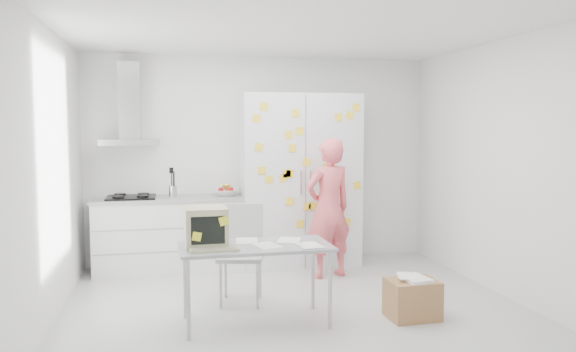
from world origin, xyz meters
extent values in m
cube|color=silver|center=(0.00, 0.00, -0.01)|extent=(4.50, 4.00, 0.02)
cube|color=white|center=(0.00, 2.00, 1.35)|extent=(4.50, 0.02, 2.70)
cube|color=white|center=(-2.25, 0.00, 1.35)|extent=(0.02, 4.00, 2.70)
cube|color=white|center=(2.25, 0.00, 1.35)|extent=(0.02, 4.00, 2.70)
cube|color=white|center=(0.00, 0.00, 2.70)|extent=(4.50, 4.00, 0.02)
cube|color=white|center=(-1.20, 1.70, 0.44)|extent=(1.80, 0.60, 0.88)
cube|color=gray|center=(-1.20, 1.40, 0.58)|extent=(1.76, 0.01, 0.01)
cube|color=gray|center=(-1.20, 1.40, 0.30)|extent=(1.76, 0.01, 0.01)
cube|color=#9E9E99|center=(-1.20, 1.70, 0.90)|extent=(1.84, 0.63, 0.04)
cube|color=black|center=(-1.65, 1.70, 0.93)|extent=(0.58, 0.50, 0.03)
cylinder|color=black|center=(-1.79, 1.58, 0.95)|extent=(0.14, 0.14, 0.02)
cylinder|color=black|center=(-1.51, 1.58, 0.95)|extent=(0.14, 0.14, 0.02)
cylinder|color=black|center=(-1.79, 1.82, 0.95)|extent=(0.14, 0.14, 0.02)
cylinder|color=black|center=(-1.51, 1.82, 0.95)|extent=(0.14, 0.14, 0.02)
cylinder|color=silver|center=(-1.15, 1.70, 0.99)|extent=(0.10, 0.10, 0.14)
cylinder|color=black|center=(-1.16, 1.71, 1.09)|extent=(0.01, 0.01, 0.30)
cylinder|color=black|center=(-1.13, 1.69, 1.09)|extent=(0.01, 0.01, 0.30)
cylinder|color=black|center=(-1.15, 1.72, 1.09)|extent=(0.01, 0.01, 0.30)
cube|color=black|center=(-1.16, 1.71, 1.25)|extent=(0.05, 0.01, 0.07)
imported|color=white|center=(-0.50, 1.70, 0.96)|extent=(0.31, 0.31, 0.08)
sphere|color=#B2140F|center=(-0.56, 1.72, 0.99)|extent=(0.08, 0.08, 0.08)
sphere|color=#B2140F|center=(-0.47, 1.65, 0.99)|extent=(0.08, 0.08, 0.08)
sphere|color=#B2140F|center=(-0.43, 1.74, 0.99)|extent=(0.08, 0.08, 0.08)
cylinder|color=yellow|center=(-0.52, 1.72, 1.03)|extent=(0.09, 0.17, 0.10)
cylinder|color=yellow|center=(-0.49, 1.72, 1.03)|extent=(0.04, 0.17, 0.10)
cylinder|color=yellow|center=(-0.47, 1.72, 1.03)|extent=(0.08, 0.17, 0.10)
cube|color=silver|center=(-1.65, 1.75, 1.60)|extent=(0.70, 0.48, 0.07)
cube|color=silver|center=(-1.65, 1.87, 2.10)|extent=(0.26, 0.24, 0.95)
cube|color=silver|center=(0.45, 1.68, 1.10)|extent=(1.50, 0.65, 2.20)
cube|color=slate|center=(0.45, 1.35, 1.10)|extent=(0.01, 0.01, 2.16)
cube|color=silver|center=(0.39, 1.34, 1.10)|extent=(0.02, 0.02, 0.30)
cube|color=silver|center=(0.51, 1.34, 1.10)|extent=(0.02, 0.02, 0.30)
cube|color=yellow|center=(0.86, 1.34, 1.90)|extent=(0.10, 0.00, 0.10)
cube|color=yellow|center=(1.01, 1.34, 1.93)|extent=(0.12, 0.00, 0.12)
cube|color=yellow|center=(1.12, 1.34, 1.05)|extent=(0.12, 0.00, 0.12)
cube|color=yellow|center=(0.22, 1.34, 1.21)|extent=(0.10, 0.00, 0.10)
cube|color=yellow|center=(0.46, 1.34, 1.35)|extent=(0.12, 0.00, 0.12)
cube|color=yellow|center=(0.83, 1.34, 0.86)|extent=(0.12, 0.00, 0.12)
cube|color=yellow|center=(0.25, 1.34, 0.87)|extent=(0.10, 0.00, 0.10)
cube|color=yellow|center=(0.32, 1.34, 1.95)|extent=(0.12, 0.00, 0.12)
cube|color=yellow|center=(0.54, 1.34, 0.81)|extent=(0.12, 0.00, 0.12)
cube|color=yellow|center=(0.86, 1.34, 1.19)|extent=(0.12, 0.00, 0.12)
cube|color=yellow|center=(0.74, 1.34, 0.94)|extent=(0.10, 0.00, 0.10)
cube|color=yellow|center=(0.24, 1.34, 1.69)|extent=(0.12, 0.00, 0.12)
cube|color=yellow|center=(-0.01, 1.34, 1.15)|extent=(0.10, 0.00, 0.10)
cube|color=yellow|center=(-0.10, 1.34, 1.26)|extent=(0.10, 0.00, 0.10)
cube|color=yellow|center=(-0.16, 1.34, 1.89)|extent=(0.11, 0.00, 0.11)
cube|color=yellow|center=(0.38, 1.34, 0.59)|extent=(0.10, 0.00, 0.10)
cube|color=yellow|center=(0.25, 1.34, 1.22)|extent=(0.11, 0.00, 0.11)
cube|color=yellow|center=(0.99, 1.34, 0.59)|extent=(0.11, 0.00, 0.11)
cube|color=yellow|center=(1.09, 1.34, 2.03)|extent=(0.10, 0.00, 0.10)
cube|color=yellow|center=(0.28, 1.34, 1.53)|extent=(0.10, 0.00, 0.10)
cube|color=yellow|center=(0.17, 1.34, 1.16)|extent=(0.11, 0.00, 0.11)
cube|color=yellow|center=(0.63, 1.34, 0.52)|extent=(0.10, 0.00, 0.10)
cube|color=yellow|center=(-0.07, 1.34, 2.03)|extent=(0.10, 0.00, 0.10)
cube|color=yellow|center=(-0.13, 1.34, 1.54)|extent=(0.12, 0.00, 0.12)
cube|color=yellow|center=(0.76, 1.34, 0.77)|extent=(0.11, 0.00, 0.11)
cube|color=yellow|center=(0.37, 1.34, 1.73)|extent=(0.11, 0.00, 0.11)
cube|color=yellow|center=(0.72, 1.34, 1.28)|extent=(0.11, 0.00, 0.11)
cube|color=yellow|center=(0.47, 1.34, 0.80)|extent=(0.11, 0.00, 0.11)
imported|color=#F65F68|center=(0.65, 1.00, 0.83)|extent=(0.69, 0.55, 1.65)
cube|color=#93969D|center=(-0.45, -0.41, 0.71)|extent=(1.36, 0.69, 0.03)
cylinder|color=#A7A6AB|center=(-1.06, -0.70, 0.35)|extent=(0.04, 0.04, 0.69)
cylinder|color=#A7A6AB|center=(0.17, -0.68, 0.35)|extent=(0.04, 0.04, 0.69)
cylinder|color=#A7A6AB|center=(-1.07, -0.14, 0.35)|extent=(0.04, 0.04, 0.69)
cylinder|color=#A7A6AB|center=(0.17, -0.12, 0.35)|extent=(0.04, 0.04, 0.69)
cube|color=#B9B689|center=(-0.88, -0.34, 0.90)|extent=(0.37, 0.39, 0.35)
cube|color=#B9B689|center=(-0.88, -0.54, 0.90)|extent=(0.35, 0.02, 0.31)
cube|color=black|center=(-0.88, -0.55, 0.90)|extent=(0.29, 0.01, 0.24)
cube|color=yellow|center=(-0.97, -0.56, 0.85)|extent=(0.09, 0.01, 0.09)
cube|color=yellow|center=(-0.74, -0.55, 0.98)|extent=(0.09, 0.01, 0.09)
cube|color=#B9B689|center=(-0.83, -0.59, 0.74)|extent=(0.43, 0.15, 0.02)
cube|color=gray|center=(-0.83, -0.59, 0.75)|extent=(0.39, 0.11, 0.01)
cube|color=silver|center=(-0.35, -0.46, 0.73)|extent=(0.27, 0.33, 0.00)
cube|color=silver|center=(-0.11, -0.29, 0.73)|extent=(0.28, 0.34, 0.00)
cube|color=silver|center=(0.02, -0.55, 0.73)|extent=(0.23, 0.31, 0.00)
cube|color=silver|center=(-0.50, -0.22, 0.73)|extent=(0.24, 0.31, 0.00)
cube|color=#AFAFAD|center=(-0.50, 0.21, 0.48)|extent=(0.54, 0.54, 0.04)
cube|color=#AFAFAD|center=(-0.45, 0.41, 0.75)|extent=(0.42, 0.13, 0.49)
cylinder|color=#ABABAF|center=(-0.72, 0.08, 0.23)|extent=(0.04, 0.04, 0.46)
cylinder|color=#ABABAF|center=(-0.37, -0.01, 0.23)|extent=(0.04, 0.04, 0.46)
cylinder|color=#ABABAF|center=(-0.64, 0.43, 0.23)|extent=(0.04, 0.04, 0.46)
cylinder|color=#ABABAF|center=(-0.28, 0.35, 0.23)|extent=(0.04, 0.04, 0.46)
cube|color=#A47447|center=(1.01, -0.57, 0.18)|extent=(0.46, 0.37, 0.36)
cube|color=white|center=(1.02, -0.59, 0.38)|extent=(0.26, 0.32, 0.03)
cube|color=white|center=(0.98, -0.54, 0.40)|extent=(0.26, 0.31, 0.00)
camera|label=1|loc=(-1.20, -5.33, 1.78)|focal=35.00mm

